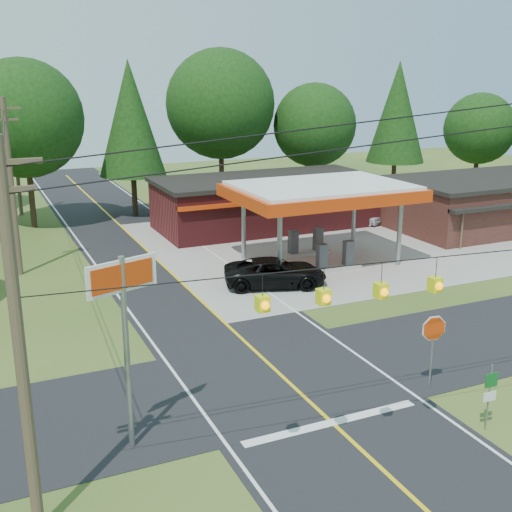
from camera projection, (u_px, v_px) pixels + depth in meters
name	position (u px, v px, depth m)	size (l,w,h in m)	color
ground	(284.00, 378.00, 24.53)	(120.00, 120.00, 0.00)	#38531D
main_highway	(284.00, 378.00, 24.53)	(8.00, 120.00, 0.02)	black
cross_road	(284.00, 378.00, 24.53)	(70.00, 7.00, 0.02)	black
lane_center_yellow	(284.00, 377.00, 24.53)	(0.15, 110.00, 0.00)	yellow
gas_canopy	(321.00, 194.00, 38.30)	(10.60, 7.40, 4.88)	gray
convenience_store	(266.00, 202.00, 48.09)	(16.40, 7.55, 3.80)	#5A191C
utility_pole_near_left	(19.00, 342.00, 14.96)	(1.80, 0.30, 10.00)	#473828
utility_pole_far_left	(11.00, 185.00, 35.70)	(1.80, 0.30, 10.00)	#473828
utility_pole_north	(16.00, 157.00, 51.31)	(0.30, 0.30, 9.50)	#473828
overhead_beacons	(353.00, 268.00, 17.17)	(17.04, 2.04, 1.03)	black
treeline_backdrop	(138.00, 130.00, 43.82)	(70.27, 51.59, 13.30)	#332316
suv_car	(275.00, 273.00, 34.86)	(5.55, 5.55, 1.54)	black
sedan_car	(358.00, 215.00, 49.48)	(3.76, 3.76, 1.28)	silver
big_stop_sign	(124.00, 311.00, 18.78)	(2.20, 0.82, 6.20)	gray
octagonal_stop_sign	(434.00, 334.00, 23.06)	(0.99, 0.18, 2.91)	gray
route_sign_post	(490.00, 391.00, 20.60)	(0.48, 0.10, 2.33)	gray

